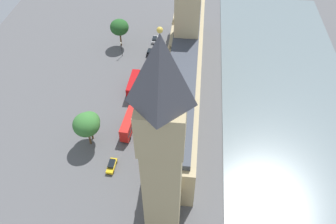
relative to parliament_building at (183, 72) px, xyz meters
name	(u,v)px	position (x,y,z in m)	size (l,w,h in m)	color
ground_plane	(176,93)	(1.99, 1.78, -7.62)	(149.42, 149.42, 0.00)	#565659
river_thames	(289,101)	(-33.48, 1.78, -7.49)	(41.64, 134.48, 0.25)	slate
parliament_building	(183,72)	(0.00, 0.00, 0.00)	(10.90, 79.42, 27.59)	tan
clock_tower	(162,155)	(1.05, 47.25, 19.10)	(7.84, 7.84, 51.68)	tan
car_silver_midblock	(155,39)	(12.50, -26.91, -6.73)	(2.10, 4.59, 1.74)	#B7B7BC
car_black_near_tower	(150,52)	(13.30, -18.42, -6.73)	(2.10, 4.38, 1.74)	black
car_blue_under_trees	(150,68)	(11.97, -9.45, -6.73)	(2.03, 4.15, 1.74)	navy
double_decker_bus_trailing	(133,85)	(15.59, 2.00, -4.98)	(2.95, 10.58, 4.75)	#B20C0F
double_decker_bus_leading	(129,124)	(14.04, 18.79, -4.98)	(3.44, 10.68, 4.75)	red
car_yellow_cab_kerbside	(112,165)	(16.25, 32.21, -6.73)	(2.15, 4.82, 1.74)	gold
pedestrian_far_end	(149,170)	(6.52, 32.64, -6.86)	(0.69, 0.61, 1.68)	maroon
pedestrian_by_river_gate	(160,85)	(7.44, -1.10, -6.88)	(0.69, 0.63, 1.65)	maroon
plane_tree_corner	(89,122)	(23.75, 22.92, -0.76)	(5.94, 5.94, 9.42)	brown
plane_tree_opposite_hall	(86,125)	(23.83, 24.78, 0.03)	(7.15, 7.15, 10.71)	brown
plane_tree_slot_10	(119,27)	(24.70, -23.02, 0.08)	(6.71, 6.71, 10.58)	brown
street_lamp_slot_11	(121,46)	(23.03, -16.43, -3.55)	(0.56, 0.56, 5.76)	black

